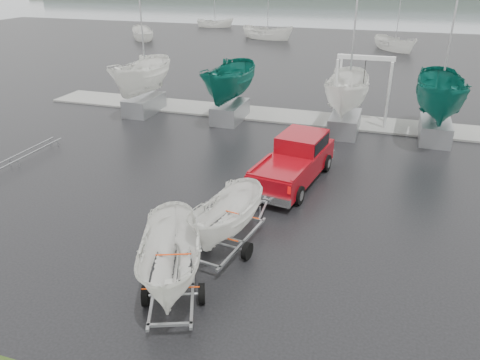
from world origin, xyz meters
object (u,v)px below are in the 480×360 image
at_px(pickup_truck, 296,158).
at_px(boat_hoist, 364,80).
at_px(trailer_parked, 169,216).
at_px(trailer_hitched, 228,184).

bearing_deg(pickup_truck, boat_hoist, 86.19).
relative_size(pickup_truck, trailer_parked, 1.21).
bearing_deg(trailer_parked, trailer_hitched, 56.01).
xyz_separation_m(pickup_truck, trailer_parked, (-1.59, -9.33, 1.74)).
bearing_deg(trailer_hitched, boat_hoist, 87.73).
bearing_deg(trailer_parked, pickup_truck, 58.68).
bearing_deg(pickup_truck, trailer_parked, -91.24).
distance_m(trailer_hitched, boat_hoist, 16.00).
relative_size(pickup_truck, trailer_hitched, 1.34).
relative_size(trailer_parked, boat_hoist, 1.24).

